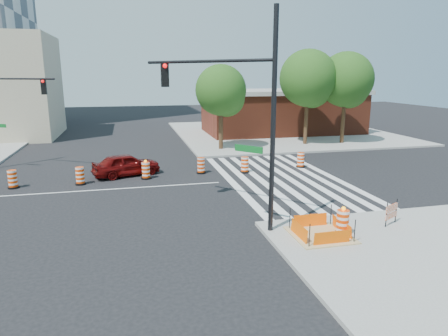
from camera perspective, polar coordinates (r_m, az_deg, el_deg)
The scene contains 20 objects.
ground at distance 23.07m, azimuth -18.03°, elevation -3.05°, with size 120.00×120.00×0.00m, color black.
sidewalk_ne at distance 43.62m, azimuth 8.17°, elevation 5.05°, with size 22.00×22.00×0.15m, color gray.
crosswalk_east at distance 24.65m, azimuth 8.21°, elevation -1.48°, with size 6.75×13.50×0.01m.
lane_centerline at distance 23.07m, azimuth -18.03°, elevation -3.04°, with size 14.00×0.12×0.01m, color silver.
excavation_pit at distance 16.03m, azimuth 13.60°, elevation -9.13°, with size 2.20×2.20×0.90m.
brick_storefront at distance 43.36m, azimuth 8.27°, elevation 7.98°, with size 16.50×8.50×4.60m.
red_coupe at distance 25.69m, azimuth -13.78°, elevation 0.48°, with size 1.66×4.14×1.41m, color #570807.
signal_pole_se at distance 16.00m, azimuth 1.41°, elevation 9.58°, with size 4.40×4.88×8.49m.
signal_pole_nw at distance 29.38m, azimuth -28.97°, elevation 8.45°, with size 4.95×2.96×7.47m.
pit_drum at distance 16.13m, azimuth 16.57°, elevation -7.60°, with size 0.59×0.59×1.16m.
barricade at distance 17.88m, azimuth 22.82°, elevation -5.73°, with size 0.81×0.44×1.04m.
tree_north_c at distance 32.89m, azimuth -0.39°, elevation 10.64°, with size 4.13×4.13×7.02m.
tree_north_d at distance 35.99m, azimuth 11.93°, elevation 12.01°, with size 4.91×4.91×8.34m.
tree_north_e at distance 37.40m, azimuth 17.02°, elevation 11.58°, with size 4.80×4.80×8.16m.
median_drum_2 at distance 25.17m, azimuth -27.95°, elevation -1.50°, with size 0.60×0.60×1.02m.
median_drum_3 at distance 24.42m, azimuth -19.87°, elevation -1.14°, with size 0.60×0.60×1.02m.
median_drum_4 at distance 24.66m, azimuth -11.10°, elevation -0.42°, with size 0.60×0.60×1.18m.
median_drum_5 at distance 25.60m, azimuth -3.30°, elevation 0.28°, with size 0.60×0.60×1.02m.
median_drum_6 at distance 25.78m, azimuth 2.99°, elevation 0.38°, with size 0.60×0.60×1.02m.
median_drum_7 at distance 27.68m, azimuth 10.90°, elevation 1.06°, with size 0.60×0.60×1.02m.
Camera 1 is at (2.03, -22.12, 6.23)m, focal length 32.00 mm.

